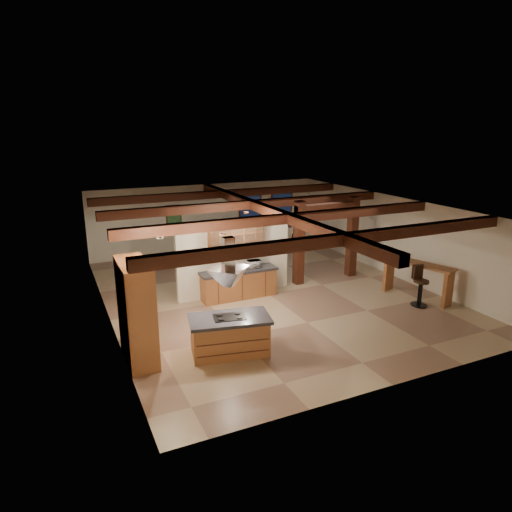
{
  "coord_description": "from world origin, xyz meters",
  "views": [
    {
      "loc": [
        -6.23,
        -12.55,
        5.34
      ],
      "look_at": [
        -0.22,
        0.5,
        1.19
      ],
      "focal_mm": 32.0,
      "sensor_mm": 36.0,
      "label": 1
    }
  ],
  "objects_px": {
    "dining_table": "(231,259)",
    "bar_counter": "(418,274)",
    "kitchen_island": "(230,335)",
    "sofa": "(264,242)"
  },
  "relations": [
    {
      "from": "kitchen_island",
      "to": "dining_table",
      "type": "relative_size",
      "value": 1.1
    },
    {
      "from": "sofa",
      "to": "kitchen_island",
      "type": "bearing_deg",
      "value": 42.27
    },
    {
      "from": "kitchen_island",
      "to": "bar_counter",
      "type": "bearing_deg",
      "value": 7.87
    },
    {
      "from": "sofa",
      "to": "bar_counter",
      "type": "height_order",
      "value": "bar_counter"
    },
    {
      "from": "dining_table",
      "to": "sofa",
      "type": "height_order",
      "value": "dining_table"
    },
    {
      "from": "dining_table",
      "to": "sofa",
      "type": "distance_m",
      "value": 3.09
    },
    {
      "from": "dining_table",
      "to": "bar_counter",
      "type": "xyz_separation_m",
      "value": [
        4.18,
        -5.43,
        0.46
      ]
    },
    {
      "from": "kitchen_island",
      "to": "sofa",
      "type": "distance_m",
      "value": 9.7
    },
    {
      "from": "sofa",
      "to": "dining_table",
      "type": "bearing_deg",
      "value": 22.86
    },
    {
      "from": "kitchen_island",
      "to": "dining_table",
      "type": "height_order",
      "value": "kitchen_island"
    }
  ]
}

